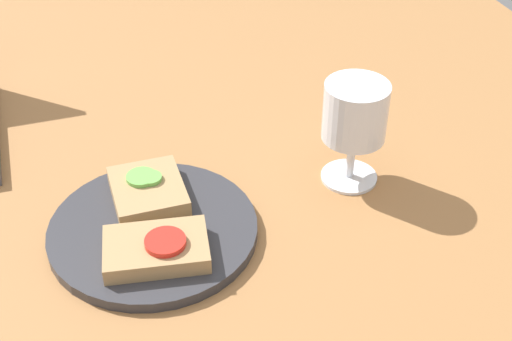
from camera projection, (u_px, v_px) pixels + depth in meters
The scene contains 5 objects.
wooden_table at pixel (162, 235), 80.64cm from camera, with size 140.00×140.00×3.00cm, color #9E6B3D.
plate at pixel (153, 230), 78.18cm from camera, with size 22.97×22.97×1.29cm, color #333338.
sandwich_with_tomato at pixel (157, 249), 73.38cm from camera, with size 11.69×8.59×2.55cm.
sandwich_with_cucumber at pixel (148, 190), 80.94cm from camera, with size 7.95×9.38×2.51cm.
wine_glass at pixel (355, 116), 81.21cm from camera, with size 7.47×7.47×13.01cm.
Camera 1 is at (-8.06, -60.11, 56.21)cm, focal length 50.00 mm.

